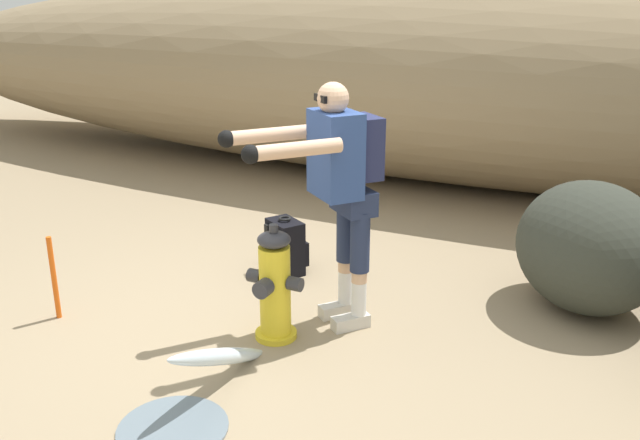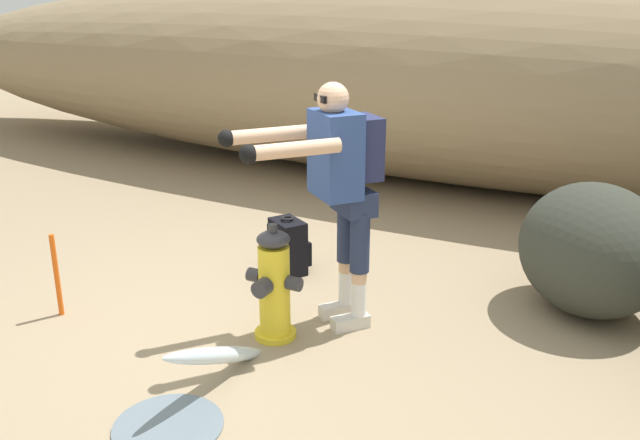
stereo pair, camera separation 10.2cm
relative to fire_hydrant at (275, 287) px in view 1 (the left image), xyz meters
The scene contains 8 objects.
ground_plane 0.44m from the fire_hydrant, behind, with size 56.00×56.00×0.04m, color #998466.
dirt_embankment 4.45m from the fire_hydrant, 92.86° to the left, with size 16.85×3.20×2.32m, color #897556.
fire_hydrant is the anchor object (origin of this frame).
hydrant_water_jet 0.79m from the fire_hydrant, 90.00° to the right, with size 0.58×1.27×0.55m.
utility_worker 0.82m from the fire_hydrant, 51.25° to the left, with size 0.91×1.00×1.65m.
spare_backpack 1.09m from the fire_hydrant, 114.72° to the left, with size 0.36×0.36×0.47m.
boulder_mid 2.22m from the fire_hydrant, 37.21° to the left, with size 1.10×0.96×0.93m, color #33372E.
survey_stake 1.56m from the fire_hydrant, 164.64° to the right, with size 0.04×0.04×0.60m, color #E55914.
Camera 1 is at (2.24, -3.52, 2.21)m, focal length 38.59 mm.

